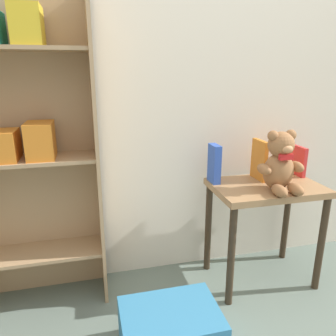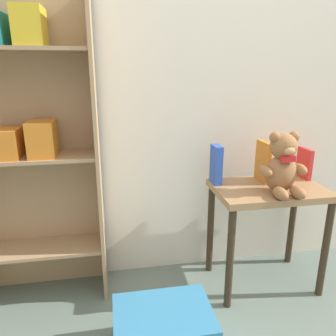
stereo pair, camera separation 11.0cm
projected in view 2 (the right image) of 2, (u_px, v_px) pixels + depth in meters
wall_back at (211, 67)px, 1.87m from camera, size 4.80×0.06×2.50m
bookshelf_side at (28, 139)px, 1.67m from camera, size 0.71×0.26×1.62m
display_table at (268, 205)px, 1.85m from camera, size 0.61×0.40×0.61m
teddy_bear at (283, 166)px, 1.70m from camera, size 0.25×0.23×0.33m
book_standing_blue at (216, 165)px, 1.85m from camera, size 0.04×0.11×0.22m
book_standing_orange at (263, 162)px, 1.89m from camera, size 0.03×0.15×0.24m
book_standing_red at (304, 163)px, 1.95m from camera, size 0.03×0.13×0.18m
storage_bin at (163, 333)px, 1.46m from camera, size 0.43×0.32×0.23m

